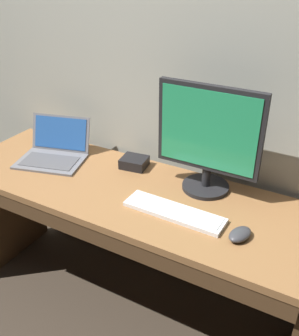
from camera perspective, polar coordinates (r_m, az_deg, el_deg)
The scene contains 7 objects.
ground_plane at distance 2.33m, azimuth -3.01°, elevation -19.13°, with size 14.00×14.00×0.00m, color #382D23.
desk at distance 1.92m, azimuth -3.67°, elevation -7.81°, with size 1.77×0.59×0.77m.
laptop_space_gray at distance 2.12m, azimuth -13.75°, elevation 2.45°, with size 0.40×0.38×0.19m.
external_monitor at distance 1.70m, azimuth 8.60°, elevation 4.33°, with size 0.47×0.22×0.50m.
wired_keyboard at distance 1.65m, azimuth 3.62°, elevation -6.41°, with size 0.44×0.12×0.02m.
computer_mouse at distance 1.55m, azimuth 13.09°, elevation -9.42°, with size 0.07×0.11×0.04m, color #38383D.
external_drive_box at distance 1.98m, azimuth -2.25°, elevation 0.84°, with size 0.13×0.11×0.05m, color black.
Camera 1 is at (0.85, -1.29, 1.74)m, focal length 41.69 mm.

